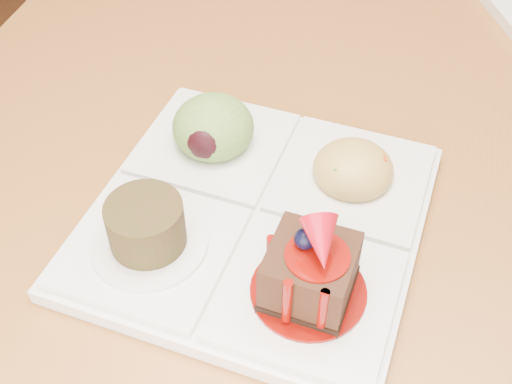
# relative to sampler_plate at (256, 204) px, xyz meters

# --- Properties ---
(ground) EXTENTS (6.00, 6.00, 0.00)m
(ground) POSITION_rel_sampler_plate_xyz_m (0.18, 0.52, -0.77)
(ground) COLOR brown
(sampler_plate) EXTENTS (0.26, 0.26, 0.09)m
(sampler_plate) POSITION_rel_sampler_plate_xyz_m (0.00, 0.00, 0.00)
(sampler_plate) COLOR silver
(sampler_plate) RESTS_ON dining_table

